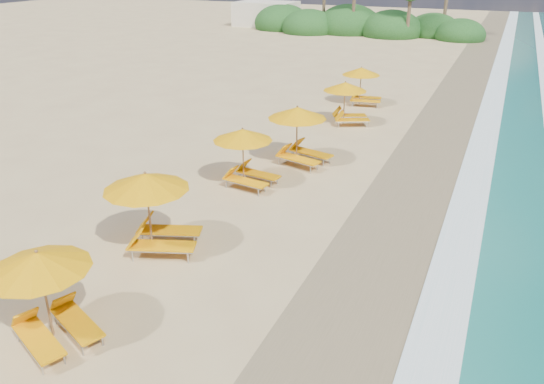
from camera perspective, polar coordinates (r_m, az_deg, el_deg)
name	(u,v)px	position (r m, az deg, el deg)	size (l,w,h in m)	color
ground	(272,227)	(16.64, 0.00, -3.78)	(160.00, 160.00, 0.00)	tan
wet_sand	(400,253)	(15.65, 13.60, -6.42)	(4.00, 160.00, 0.01)	olive
surf_foam	(501,273)	(15.54, 23.47, -8.05)	(4.00, 160.00, 0.01)	white
station_2	(47,292)	(12.40, -23.09, -9.92)	(2.88, 2.85, 2.21)	olive
station_3	(155,207)	(15.15, -12.50, -1.57)	(3.12, 3.07, 2.43)	olive
station_4	(247,154)	(19.21, -2.72, 4.14)	(2.58, 2.44, 2.20)	olive
station_5	(301,132)	(21.34, 3.11, 6.50)	(2.96, 2.86, 2.40)	olive
station_6	(348,100)	(26.94, 8.18, 9.77)	(2.89, 2.88, 2.20)	olive
station_7	(363,84)	(30.85, 9.83, 11.45)	(2.59, 2.47, 2.17)	olive
treeline	(357,24)	(61.44, 9.15, 17.44)	(25.80, 8.80, 9.74)	#163D14
beach_building	(266,14)	(67.81, -0.63, 18.66)	(7.00, 5.00, 2.80)	beige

